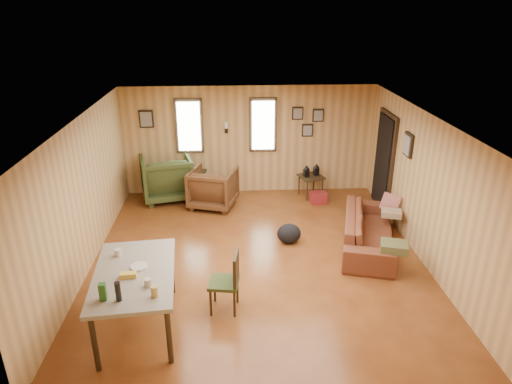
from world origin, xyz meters
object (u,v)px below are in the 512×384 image
recliner_brown (213,186)px  end_table (194,178)px  sofa (369,225)px  side_table (311,175)px  recliner_green (166,175)px  dining_table (134,278)px

recliner_brown → end_table: recliner_brown is taller
end_table → sofa: bearing=-38.7°
sofa → side_table: sofa is taller
sofa → recliner_brown: (-2.79, 1.88, 0.05)m
recliner_green → side_table: size_ratio=1.42×
recliner_brown → end_table: size_ratio=1.36×
side_table → dining_table: (-3.02, -4.28, 0.26)m
side_table → end_table: bearing=173.0°
sofa → recliner_green: 4.49m
sofa → recliner_green: size_ratio=1.98×
recliner_green → recliner_brown: bearing=141.0°
recliner_green → dining_table: bearing=78.3°
end_table → dining_table: dining_table is taller
sofa → recliner_green: (-3.81, 2.37, 0.12)m
side_table → sofa: bearing=-74.1°
recliner_green → end_table: 0.63m
sofa → recliner_green: recliner_green is taller
recliner_green → dining_table: dining_table is taller
recliner_brown → recliner_green: recliner_green is taller
end_table → side_table: size_ratio=0.90×
dining_table → end_table: bearing=79.4°
sofa → end_table: bearing=66.6°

